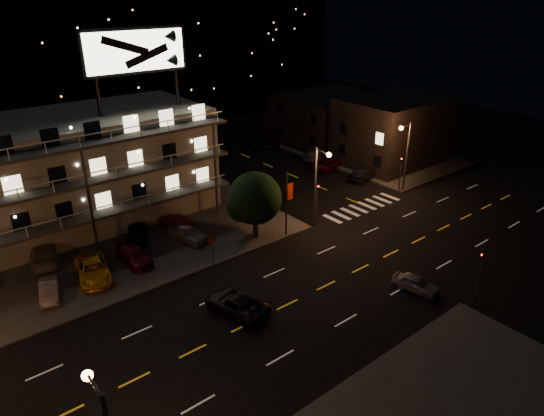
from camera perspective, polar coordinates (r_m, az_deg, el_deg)
ground at (r=37.55m, az=4.17°, el=-10.15°), size 140.00×140.00×0.00m
curb_nw at (r=47.91m, az=-25.77°, el=-4.47°), size 44.00×24.00×0.15m
curb_ne at (r=69.88m, az=11.21°, el=6.35°), size 16.00×24.00×0.15m
motel at (r=50.19m, az=-23.59°, el=3.85°), size 28.00×13.80×18.10m
side_bldg_front at (r=66.33m, az=14.13°, el=8.87°), size 14.06×10.00×8.50m
side_bldg_back at (r=74.09m, az=6.68°, el=10.44°), size 14.06×12.00×7.00m
streetlight_nc at (r=45.57m, az=5.46°, el=3.36°), size 0.44×1.92×8.00m
streetlight_ne at (r=55.68m, az=15.43°, el=6.54°), size 1.92×0.44×8.00m
signal_nw at (r=47.17m, az=5.31°, el=0.98°), size 0.20×0.27×4.60m
signal_sw at (r=38.30m, az=23.28°, el=-7.03°), size 0.20×0.27×4.60m
signal_ne at (r=56.43m, az=14.91°, el=4.26°), size 0.27×0.20×4.60m
banner_north at (r=44.32m, az=1.78°, el=0.70°), size 0.83×0.16×6.40m
stop_sign at (r=40.94m, az=-7.07°, el=-4.31°), size 0.91×0.11×2.61m
tree at (r=43.60m, az=-2.07°, el=0.97°), size 5.03×4.85×6.34m
lot_car_1 at (r=40.22m, az=-24.75°, el=-8.77°), size 2.27×3.91×1.22m
lot_car_2 at (r=41.32m, az=-20.28°, el=-6.84°), size 3.44×5.61×1.45m
lot_car_3 at (r=42.55m, az=-15.93°, el=-5.36°), size 1.85×4.52×1.31m
lot_car_4 at (r=44.95m, az=-9.87°, el=-2.96°), size 2.62×4.43×1.42m
lot_car_7 at (r=45.18m, az=-25.30°, el=-4.91°), size 3.17×5.61×1.53m
lot_car_8 at (r=46.18m, az=-15.56°, el=-2.73°), size 3.15×4.61×1.46m
lot_car_9 at (r=47.55m, az=-11.28°, el=-1.60°), size 2.08×3.95×1.24m
side_car_0 at (r=59.83m, az=10.88°, el=3.94°), size 4.58×1.91×1.47m
side_car_1 at (r=62.91m, az=6.50°, el=5.20°), size 5.29×3.57×1.35m
side_car_2 at (r=66.28m, az=5.05°, el=6.22°), size 4.59×2.93×1.24m
side_car_3 at (r=70.58m, az=-0.83°, el=7.56°), size 4.66×3.35×1.47m
road_car_east at (r=39.22m, az=16.57°, el=-8.51°), size 2.22×3.84×1.23m
road_car_west at (r=35.40m, az=-4.24°, el=-11.18°), size 3.48×5.48×1.41m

